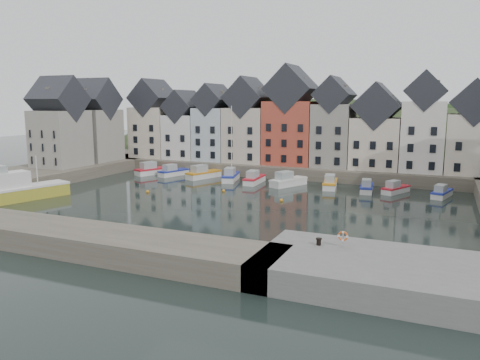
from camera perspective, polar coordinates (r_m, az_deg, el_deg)
The scene contains 22 objects.
ground at distance 60.64m, azimuth -1.84°, elevation -3.07°, with size 260.00×260.00×0.00m, color black.
far_quay at distance 88.10m, azimuth 6.51°, elevation 1.49°, with size 90.00×16.00×2.00m, color #534E40.
left_quay at distance 84.99m, azimuth -24.09°, elevation 0.42°, with size 14.00×54.00×2.00m, color #534E40.
near_quay at distance 35.81m, azimuth 17.01°, elevation -10.86°, with size 18.00×10.00×2.00m, color #60605E.
near_wall at distance 48.87m, azimuth -24.12°, elevation -5.81°, with size 50.00×6.00×2.00m, color #534E40.
hillside at distance 116.63m, azimuth 10.11°, elevation -6.14°, with size 153.60×70.40×64.00m.
far_terrace at distance 84.55m, azimuth 8.31°, elevation 6.48°, with size 72.37×8.16×17.78m.
left_terrace at distance 90.92m, azimuth -19.12°, elevation 6.26°, with size 7.65×17.00×15.69m.
mooring_buoys at distance 67.02m, azimuth -2.99°, elevation -1.74°, with size 20.50×5.50×0.50m.
boat_a at distance 87.41m, azimuth -10.66°, elevation 1.18°, with size 4.61×7.17×2.64m.
boat_b at distance 85.25m, azimuth -8.18°, elevation 0.98°, with size 3.55×6.40×2.35m.
boat_c at distance 81.90m, azimuth -4.56°, elevation 0.76°, with size 4.30×7.17×2.63m.
boat_d at distance 79.00m, azimuth -1.14°, elevation 0.50°, with size 3.66×6.98×12.75m.
boat_e at distance 76.46m, azimuth 1.73°, elevation 0.12°, with size 2.33×6.48×2.45m.
boat_f at distance 74.50m, azimuth 5.82°, elevation -0.13°, with size 4.80×7.17×2.65m.
boat_g at distance 73.70m, azimuth 10.91°, elevation -0.41°, with size 2.98×6.58×2.44m.
boat_h at distance 71.80m, azimuth 15.17°, elevation -0.89°, with size 2.39×5.90×2.20m.
boat_i at distance 72.00m, azimuth 18.40°, elevation -1.04°, with size 3.85×5.76×2.13m.
boat_j at distance 71.16m, azimuth 23.37°, elevation -1.47°, with size 3.01×5.69×2.09m.
large_vessel at distance 69.95m, azimuth -25.24°, elevation -1.09°, with size 6.39×12.27×6.16m.
mooring_bollard at distance 37.82m, azimuth 9.58°, elevation -7.38°, with size 0.48×0.48×0.56m.
life_ring_post at distance 37.51m, azimuth 12.45°, elevation -6.74°, with size 0.80×0.17×1.30m.
Camera 1 is at (25.31, -53.50, 13.22)m, focal length 35.00 mm.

